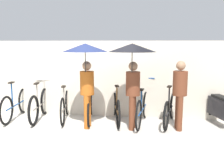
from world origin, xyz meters
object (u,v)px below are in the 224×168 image
parked_bicycle_4 (116,107)px  pedestrian_trailing (180,90)px  parked_bicycle_3 (90,107)px  pedestrian_leading (86,62)px  parked_bicycle_6 (170,109)px  parked_bicycle_5 (142,109)px  pedestrian_center (132,62)px  parked_bicycle_2 (65,106)px  parked_bicycle_0 (16,104)px  parked_bicycle_1 (40,105)px  motorcycle (220,109)px

parked_bicycle_4 → pedestrian_trailing: (1.49, -0.42, 0.55)m
parked_bicycle_3 → pedestrian_leading: pedestrian_leading is taller
parked_bicycle_6 → parked_bicycle_3: bearing=103.1°
parked_bicycle_5 → pedestrian_center: bearing=163.8°
parked_bicycle_2 → parked_bicycle_0: bearing=80.9°
parked_bicycle_4 → pedestrian_center: pedestrian_center is taller
parked_bicycle_6 → pedestrian_center: (-0.89, -0.58, 1.19)m
parked_bicycle_6 → pedestrian_trailing: size_ratio=1.06×
parked_bicycle_5 → parked_bicycle_3: bearing=94.9°
parked_bicycle_1 → pedestrian_leading: size_ratio=0.88×
motorcycle → parked_bicycle_5: bearing=76.7°
parked_bicycle_6 → parked_bicycle_4: bearing=102.2°
parked_bicycle_2 → pedestrian_center: size_ratio=0.87×
parked_bicycle_1 → parked_bicycle_3: size_ratio=1.03×
parked_bicycle_4 → pedestrian_leading: size_ratio=0.89×
parked_bicycle_2 → parked_bicycle_6: parked_bicycle_2 is taller
parked_bicycle_2 → pedestrian_trailing: 2.88m
parked_bicycle_5 → parked_bicycle_1: bearing=98.3°
parked_bicycle_4 → parked_bicycle_6: parked_bicycle_4 is taller
parked_bicycle_4 → parked_bicycle_6: size_ratio=1.04×
motorcycle → pedestrian_center: bearing=90.1°
parked_bicycle_0 → parked_bicycle_4: parked_bicycle_4 is taller
parked_bicycle_2 → parked_bicycle_5: parked_bicycle_2 is taller
parked_bicycle_5 → parked_bicycle_6: (0.66, 0.06, -0.01)m
parked_bicycle_2 → motorcycle: parked_bicycle_2 is taller
pedestrian_leading → pedestrian_trailing: 2.19m
pedestrian_center → motorcycle: 2.45m
pedestrian_leading → motorcycle: 3.37m
parked_bicycle_3 → parked_bicycle_5: bearing=-102.3°
parked_bicycle_6 → pedestrian_trailing: 0.69m
pedestrian_center → motorcycle: (2.08, 0.62, -1.14)m
parked_bicycle_5 → motorcycle: (1.84, 0.10, 0.03)m
parked_bicycle_2 → parked_bicycle_6: 2.64m
parked_bicycle_5 → parked_bicycle_0: bearing=98.2°
parked_bicycle_2 → pedestrian_trailing: size_ratio=1.08×
parked_bicycle_0 → parked_bicycle_6: parked_bicycle_0 is taller
pedestrian_leading → motorcycle: pedestrian_leading is taller
parked_bicycle_3 → pedestrian_center: 1.72m
parked_bicycle_4 → pedestrian_center: size_ratio=0.89×
parked_bicycle_3 → motorcycle: bearing=-98.5°
parked_bicycle_3 → parked_bicycle_5: (1.32, -0.08, 0.02)m
parked_bicycle_2 → motorcycle: size_ratio=0.83×
parked_bicycle_1 → parked_bicycle_4: bearing=-94.4°
parked_bicycle_1 → pedestrian_center: (2.40, -0.51, 1.17)m
parked_bicycle_1 → motorcycle: parked_bicycle_1 is taller
parked_bicycle_1 → parked_bicycle_4: (1.97, 0.10, -0.02)m
pedestrian_trailing → parked_bicycle_0: bearing=-10.4°
parked_bicycle_1 → parked_bicycle_0: bearing=82.1°
parked_bicycle_1 → parked_bicycle_2: parked_bicycle_2 is taller
parked_bicycle_0 → motorcycle: 5.14m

